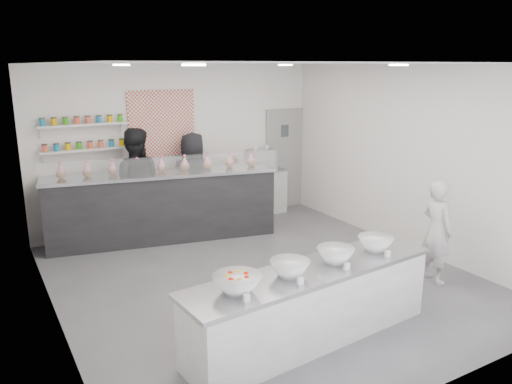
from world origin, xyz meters
The scene contains 26 objects.
floor centered at (0.00, 0.00, 0.00)m, with size 6.00×6.00×0.00m, color #515156.
ceiling centered at (0.00, 0.00, 3.00)m, with size 6.00×6.00×0.00m, color white.
back_wall centered at (0.00, 3.00, 1.50)m, with size 5.50×5.50×0.00m, color white.
left_wall centered at (-2.75, 0.00, 1.50)m, with size 6.00×6.00×0.00m, color white.
right_wall centered at (2.75, 0.00, 1.50)m, with size 6.00×6.00×0.00m, color white.
back_door centered at (2.30, 2.97, 1.05)m, with size 0.88×0.04×2.10m, color gray.
pattern_panel centered at (-0.35, 2.98, 1.95)m, with size 1.25×0.03×1.20m, color #BE3D2A.
jar_shelf_lower centered at (-1.75, 2.90, 1.60)m, with size 1.45×0.22×0.04m, color silver.
jar_shelf_upper centered at (-1.75, 2.90, 2.02)m, with size 1.45×0.22×0.04m, color silver.
preserve_jars centered at (-1.75, 2.88, 1.88)m, with size 1.45×0.10×0.56m, color #E8603E, non-canonical shape.
downlight_0 centered at (-1.40, -1.00, 2.98)m, with size 0.24×0.24×0.02m, color white.
downlight_1 centered at (1.40, -1.00, 2.98)m, with size 0.24×0.24×0.02m, color white.
downlight_2 centered at (-1.40, 1.60, 2.98)m, with size 0.24×0.24×0.02m, color white.
downlight_3 centered at (1.40, 1.60, 2.98)m, with size 0.24×0.24×0.02m, color white.
prep_counter centered at (-0.38, -1.69, 0.42)m, with size 3.09×0.70×0.84m, color #B4B4AF.
back_bar centered at (-0.64, 2.28, 0.60)m, with size 3.90×0.71×1.21m, color black.
sneeze_guard centered at (-0.71, 1.94, 1.37)m, with size 3.84×0.02×0.33m, color white.
espresso_ledge centered at (1.55, 2.78, 0.45)m, with size 1.22×0.39×0.90m, color #B4B4AF.
espresso_machine centered at (1.63, 2.78, 1.11)m, with size 0.55×0.38×0.42m, color #93969E.
cup_stacks centered at (1.00, 2.78, 1.07)m, with size 0.24×0.24×0.33m, color tan, non-canonical shape.
prep_bowls centered at (-0.38, -1.69, 0.93)m, with size 2.37×0.52×0.17m, color white, non-canonical shape.
label_cards centered at (-0.42, -2.22, 0.88)m, with size 2.01×0.04×0.07m, color white, non-canonical shape.
cookie_bags centered at (-0.64, 2.28, 1.35)m, with size 3.36×0.16×0.28m, color pink, non-canonical shape.
woman_prep centered at (2.06, -1.29, 0.74)m, with size 0.54×0.35×1.47m, color beige.
staff_left centered at (-1.04, 2.53, 0.98)m, with size 0.95×0.74×1.96m, color black.
staff_right centered at (0.07, 2.60, 0.90)m, with size 0.88×0.57×1.80m, color black.
Camera 1 is at (-3.42, -5.71, 2.98)m, focal length 35.00 mm.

